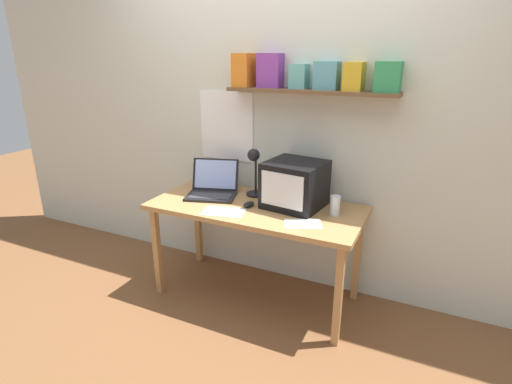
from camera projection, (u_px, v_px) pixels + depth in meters
ground_plane at (256, 294)px, 3.04m from camera, size 12.00×12.00×0.00m
back_wall at (279, 115)px, 2.93m from camera, size 5.60×0.24×2.60m
corner_desk at (256, 214)px, 2.82m from camera, size 1.49×0.68×0.73m
crt_monitor at (295, 184)px, 2.74m from camera, size 0.42×0.41×0.32m
laptop at (213, 186)px, 3.00m from camera, size 0.43×0.41×0.25m
desk_lamp at (254, 167)px, 2.90m from camera, size 0.14×0.17×0.37m
juice_glass at (335, 207)px, 2.62m from camera, size 0.07×0.07×0.13m
computer_mouse at (249, 204)px, 2.77m from camera, size 0.07×0.11×0.03m
open_notebook at (303, 224)px, 2.49m from camera, size 0.27×0.23×0.00m
printed_handout at (224, 212)px, 2.68m from camera, size 0.31×0.23×0.00m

